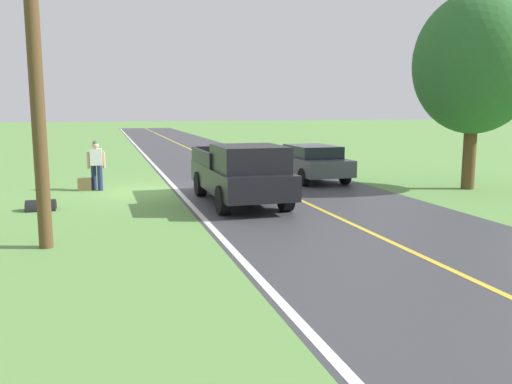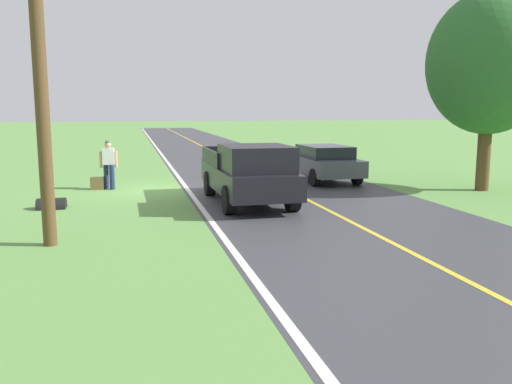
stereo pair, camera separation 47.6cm
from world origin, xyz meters
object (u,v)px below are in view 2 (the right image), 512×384
object	(u,v)px
suitcase_carried	(97,183)
pickup_truck_passing	(249,172)
hitchhiker_walking	(109,162)
sedan_near_oncoming	(323,162)
tree_far_side_near	(490,63)
utility_pole_roadside	(39,58)

from	to	relation	value
suitcase_carried	pickup_truck_passing	distance (m)	6.20
hitchhiker_walking	pickup_truck_passing	bearing A→B (deg)	135.61
sedan_near_oncoming	suitcase_carried	bearing A→B (deg)	2.30
hitchhiker_walking	tree_far_side_near	world-z (taller)	tree_far_side_near
suitcase_carried	tree_far_side_near	distance (m)	14.21
tree_far_side_near	sedan_near_oncoming	bearing A→B (deg)	-38.68
tree_far_side_near	suitcase_carried	bearing A→B (deg)	-14.10
tree_far_side_near	pickup_truck_passing	bearing A→B (deg)	4.99
suitcase_carried	utility_pole_roadside	size ratio (longest dim) A/B	0.06
hitchhiker_walking	pickup_truck_passing	xyz separation A→B (m)	(-4.20, 4.11, -0.01)
utility_pole_roadside	sedan_near_oncoming	bearing A→B (deg)	-138.14
sedan_near_oncoming	pickup_truck_passing	bearing A→B (deg)	47.81
pickup_truck_passing	utility_pole_roadside	bearing A→B (deg)	36.34
suitcase_carried	pickup_truck_passing	world-z (taller)	pickup_truck_passing
tree_far_side_near	utility_pole_roadside	world-z (taller)	utility_pole_roadside
tree_far_side_near	utility_pole_roadside	size ratio (longest dim) A/B	0.88
tree_far_side_near	sedan_near_oncoming	xyz separation A→B (m)	(4.57, -3.66, -3.62)
pickup_truck_passing	hitchhiker_walking	bearing A→B (deg)	-44.39
pickup_truck_passing	suitcase_carried	bearing A→B (deg)	-41.27
pickup_truck_passing	utility_pole_roadside	distance (m)	7.04
hitchhiker_walking	sedan_near_oncoming	distance (m)	8.20
pickup_truck_passing	tree_far_side_near	world-z (taller)	tree_far_side_near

